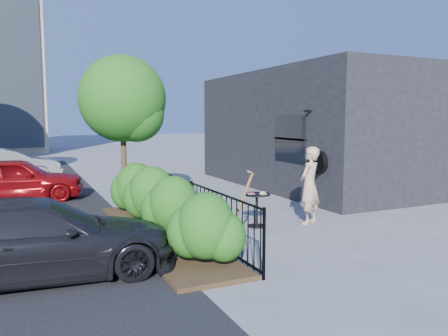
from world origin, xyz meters
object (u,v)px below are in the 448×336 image
woman (309,185)px  car_silver (6,165)px  shovel (237,216)px  car_darkgrey (38,239)px  car_red (16,179)px  patio_tree (125,104)px  cafe_table (257,204)px

woman → car_silver: 12.17m
shovel → car_darkgrey: 3.26m
car_red → shovel: bearing=-147.3°
woman → patio_tree: bearing=-71.7°
car_red → car_darkgrey: size_ratio=0.91×
patio_tree → shovel: bearing=-77.4°
cafe_table → car_darkgrey: (-4.51, -1.37, 0.09)m
patio_tree → car_red: bearing=133.0°
woman → shovel: (-2.48, -1.27, -0.22)m
car_darkgrey → shovel: bearing=-89.5°
shovel → car_darkgrey: bearing=177.5°
cafe_table → shovel: (-1.25, -1.51, 0.15)m
car_darkgrey → cafe_table: bearing=-70.1°
cafe_table → car_silver: size_ratio=0.20×
patio_tree → car_silver: (-3.01, 7.19, -2.12)m
shovel → car_silver: 12.25m
car_red → car_darkgrey: bearing=-171.1°
shovel → car_red: shovel is taller
car_silver → woman: bearing=-154.9°
woman → car_darkgrey: bearing=-18.5°
car_silver → car_red: bearing=178.0°
patio_tree → car_silver: 8.08m
shovel → car_silver: shovel is taller
car_silver → car_darkgrey: 11.46m
shovel → car_darkgrey: size_ratio=0.36×
patio_tree → shovel: patio_tree is taller
car_red → car_darkgrey: car_red is taller
cafe_table → woman: woman is taller
car_silver → cafe_table: bearing=-159.5°
woman → cafe_table: bearing=-40.7°
woman → car_silver: woman is taller
woman → car_red: 8.51m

